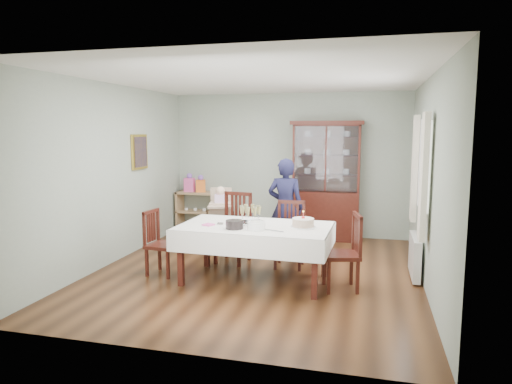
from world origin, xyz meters
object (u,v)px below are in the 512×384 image
(chair_far_left, at_px, (233,242))
(gift_bag_orange, at_px, (201,184))
(chair_end_left, at_px, (162,255))
(woman, at_px, (285,207))
(chair_far_right, at_px, (290,248))
(chair_end_right, at_px, (342,267))
(sideboard, at_px, (199,212))
(champagne_tray, at_px, (250,218))
(high_chair, at_px, (221,226))
(gift_bag_pink, at_px, (190,183))
(birthday_cake, at_px, (303,223))
(dining_table, at_px, (255,253))
(china_cabinet, at_px, (326,179))

(chair_far_left, height_order, gift_bag_orange, gift_bag_orange)
(chair_end_left, xyz_separation_m, woman, (1.49, 1.39, 0.52))
(chair_far_right, xyz_separation_m, chair_end_right, (0.82, -0.80, 0.00))
(chair_far_right, distance_m, chair_end_left, 1.84)
(sideboard, bearing_deg, gift_bag_orange, -24.64)
(champagne_tray, bearing_deg, high_chair, 123.65)
(sideboard, relative_size, chair_far_right, 0.94)
(high_chair, bearing_deg, woman, -15.60)
(gift_bag_orange, bearing_deg, high_chair, -56.37)
(sideboard, bearing_deg, gift_bag_pink, -174.06)
(sideboard, xyz_separation_m, chair_far_left, (1.28, -1.87, -0.09))
(gift_bag_pink, relative_size, gift_bag_orange, 1.08)
(high_chair, xyz_separation_m, birthday_cake, (1.58, -1.37, 0.40))
(chair_end_right, height_order, birthday_cake, birthday_cake)
(chair_far_left, bearing_deg, gift_bag_orange, 131.57)
(sideboard, xyz_separation_m, chair_far_right, (2.16, -1.91, -0.11))
(dining_table, height_order, chair_far_left, chair_far_left)
(chair_far_left, height_order, woman, woman)
(dining_table, relative_size, chair_far_right, 2.11)
(woman, xyz_separation_m, birthday_cake, (0.48, -1.33, 0.03))
(champagne_tray, bearing_deg, chair_end_left, -173.37)
(champagne_tray, relative_size, birthday_cake, 1.24)
(sideboard, distance_m, chair_far_left, 2.27)
(chair_end_right, xyz_separation_m, champagne_tray, (-1.24, 0.15, 0.55))
(dining_table, distance_m, chair_far_right, 0.84)
(dining_table, bearing_deg, champagne_tray, 129.49)
(chair_far_left, bearing_deg, chair_end_left, -125.34)
(chair_end_right, distance_m, woman, 1.78)
(chair_far_left, distance_m, chair_end_left, 1.14)
(sideboard, height_order, woman, woman)
(chair_far_left, relative_size, gift_bag_pink, 2.86)
(chair_far_right, relative_size, chair_end_left, 1.07)
(gift_bag_orange, bearing_deg, chair_far_left, -56.35)
(china_cabinet, height_order, high_chair, china_cabinet)
(sideboard, distance_m, high_chair, 1.55)
(chair_far_left, relative_size, woman, 0.67)
(chair_end_right, bearing_deg, china_cabinet, 175.17)
(chair_end_left, relative_size, woman, 0.57)
(high_chair, relative_size, gift_bag_pink, 2.94)
(dining_table, height_order, birthday_cake, birthday_cake)
(high_chair, height_order, champagne_tray, high_chair)
(chair_far_right, distance_m, woman, 0.80)
(china_cabinet, distance_m, chair_far_right, 2.09)
(sideboard, xyz_separation_m, high_chair, (0.88, -1.28, 0.02))
(china_cabinet, distance_m, champagne_tray, 2.67)
(woman, bearing_deg, chair_end_right, 126.72)
(chair_end_right, xyz_separation_m, birthday_cake, (-0.51, 0.06, 0.53))
(champagne_tray, height_order, gift_bag_orange, gift_bag_orange)
(chair_far_left, bearing_deg, gift_bag_pink, 136.33)
(chair_far_left, bearing_deg, chair_end_right, -18.32)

